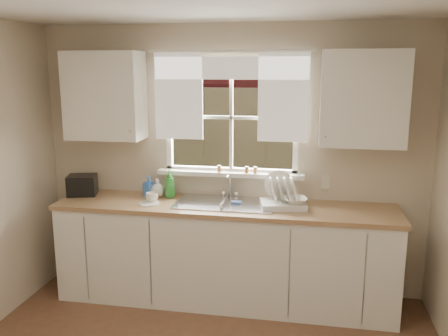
% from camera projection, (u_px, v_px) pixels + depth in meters
% --- Properties ---
extents(room_walls, '(3.62, 4.02, 2.50)m').
position_uv_depth(room_walls, '(164.00, 238.00, 2.46)').
color(room_walls, beige).
rests_on(room_walls, ground).
extents(window, '(1.38, 0.16, 1.06)m').
position_uv_depth(window, '(231.00, 136.00, 4.40)').
color(window, white).
rests_on(window, room_walls).
extents(curtains, '(1.50, 0.03, 0.81)m').
position_uv_depth(curtains, '(230.00, 87.00, 4.26)').
color(curtains, white).
rests_on(curtains, room_walls).
extents(base_cabinets, '(3.00, 0.62, 0.87)m').
position_uv_depth(base_cabinets, '(225.00, 255.00, 4.31)').
color(base_cabinets, white).
rests_on(base_cabinets, ground).
extents(countertop, '(3.04, 0.65, 0.04)m').
position_uv_depth(countertop, '(225.00, 207.00, 4.22)').
color(countertop, '#9F784F').
rests_on(countertop, base_cabinets).
extents(upper_cabinet_left, '(0.70, 0.33, 0.80)m').
position_uv_depth(upper_cabinet_left, '(105.00, 96.00, 4.36)').
color(upper_cabinet_left, white).
rests_on(upper_cabinet_left, room_walls).
extents(upper_cabinet_right, '(0.70, 0.33, 0.80)m').
position_uv_depth(upper_cabinet_right, '(363.00, 99.00, 3.95)').
color(upper_cabinet_right, white).
rests_on(upper_cabinet_right, room_walls).
extents(wall_outlet, '(0.08, 0.01, 0.12)m').
position_uv_depth(wall_outlet, '(326.00, 182.00, 4.31)').
color(wall_outlet, beige).
rests_on(wall_outlet, room_walls).
extents(sill_jars, '(0.38, 0.04, 0.06)m').
position_uv_depth(sill_jars, '(240.00, 169.00, 4.39)').
color(sill_jars, brown).
rests_on(sill_jars, window).
extents(backyard, '(20.00, 10.00, 6.13)m').
position_uv_depth(backyard, '(309.00, 2.00, 10.06)').
color(backyard, '#335421').
rests_on(backyard, ground).
extents(sink, '(0.88, 0.52, 0.40)m').
position_uv_depth(sink, '(225.00, 211.00, 4.26)').
color(sink, '#B7B7BC').
rests_on(sink, countertop).
extents(dish_rack, '(0.43, 0.36, 0.30)m').
position_uv_depth(dish_rack, '(283.00, 198.00, 4.13)').
color(dish_rack, white).
rests_on(dish_rack, countertop).
extents(bowl, '(0.25, 0.25, 0.05)m').
position_uv_depth(bowl, '(295.00, 200.00, 4.07)').
color(bowl, white).
rests_on(bowl, dish_rack).
extents(soap_bottle_a, '(0.10, 0.10, 0.26)m').
position_uv_depth(soap_bottle_a, '(170.00, 184.00, 4.43)').
color(soap_bottle_a, '#2B852F').
rests_on(soap_bottle_a, countertop).
extents(soap_bottle_b, '(0.12, 0.12, 0.20)m').
position_uv_depth(soap_bottle_b, '(149.00, 186.00, 4.47)').
color(soap_bottle_b, '#3673CC').
rests_on(soap_bottle_b, countertop).
extents(soap_bottle_c, '(0.14, 0.14, 0.17)m').
position_uv_depth(soap_bottle_c, '(157.00, 188.00, 4.46)').
color(soap_bottle_c, '#BFB99D').
rests_on(soap_bottle_c, countertop).
extents(saucer, '(0.19, 0.19, 0.01)m').
position_uv_depth(saucer, '(149.00, 203.00, 4.23)').
color(saucer, white).
rests_on(saucer, countertop).
extents(cup, '(0.12, 0.12, 0.09)m').
position_uv_depth(cup, '(152.00, 197.00, 4.28)').
color(cup, silver).
rests_on(cup, countertop).
extents(black_appliance, '(0.31, 0.29, 0.19)m').
position_uv_depth(black_appliance, '(82.00, 185.00, 4.52)').
color(black_appliance, black).
rests_on(black_appliance, countertop).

